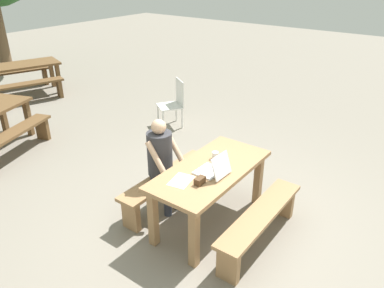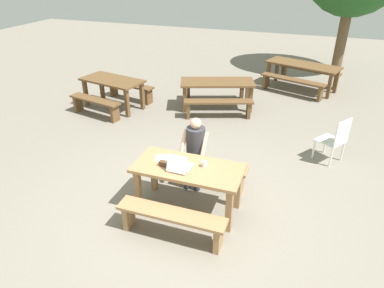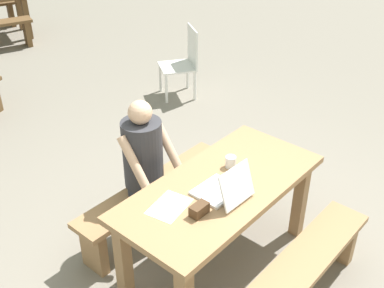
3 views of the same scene
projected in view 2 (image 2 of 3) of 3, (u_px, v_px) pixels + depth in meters
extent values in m
plane|color=gray|center=(188.00, 208.00, 5.47)|extent=(30.00, 30.00, 0.00)
cube|color=#9E754C|center=(188.00, 168.00, 5.12)|extent=(1.63, 0.77, 0.05)
cube|color=#9E754C|center=(138.00, 190.00, 5.28)|extent=(0.09, 0.09, 0.72)
cube|color=#9E754C|center=(229.00, 211.00, 4.86)|extent=(0.09, 0.09, 0.72)
cube|color=#9E754C|center=(154.00, 171.00, 5.75)|extent=(0.09, 0.09, 0.72)
cube|color=#9E754C|center=(238.00, 188.00, 5.33)|extent=(0.09, 0.09, 0.72)
cube|color=#9E754C|center=(171.00, 214.00, 4.71)|extent=(1.55, 0.30, 0.05)
cube|color=#9E754C|center=(129.00, 215.00, 5.01)|extent=(0.08, 0.24, 0.39)
cube|color=#9E754C|center=(218.00, 238.00, 4.62)|extent=(0.08, 0.24, 0.39)
cube|color=#9E754C|center=(202.00, 164.00, 5.84)|extent=(1.55, 0.30, 0.05)
cube|color=#9E754C|center=(166.00, 168.00, 6.14)|extent=(0.08, 0.24, 0.39)
cube|color=#9E754C|center=(240.00, 183.00, 5.75)|extent=(0.08, 0.24, 0.39)
cube|color=white|center=(181.00, 166.00, 5.10)|extent=(0.31, 0.27, 0.02)
cube|color=white|center=(177.00, 164.00, 4.90)|extent=(0.30, 0.10, 0.25)
cube|color=black|center=(177.00, 164.00, 4.90)|extent=(0.28, 0.09, 0.23)
cube|color=#4C331E|center=(164.00, 163.00, 5.11)|extent=(0.13, 0.07, 0.08)
cube|color=white|center=(165.00, 158.00, 5.32)|extent=(0.33, 0.26, 0.00)
cylinder|color=white|center=(204.00, 164.00, 5.09)|extent=(0.08, 0.08, 0.09)
cylinder|color=#333847|center=(187.00, 177.00, 5.84)|extent=(0.10, 0.10, 0.44)
cylinder|color=#333847|center=(197.00, 179.00, 5.79)|extent=(0.10, 0.10, 0.44)
cube|color=#333847|center=(194.00, 162.00, 5.77)|extent=(0.28, 0.28, 0.12)
cylinder|color=#333338|center=(196.00, 143.00, 5.69)|extent=(0.31, 0.31, 0.56)
cylinder|color=#DBAD89|center=(184.00, 142.00, 5.64)|extent=(0.07, 0.32, 0.41)
cylinder|color=#DBAD89|center=(204.00, 146.00, 5.54)|extent=(0.07, 0.32, 0.41)
sphere|color=#DBAD89|center=(196.00, 123.00, 5.52)|extent=(0.18, 0.18, 0.18)
cube|color=white|center=(330.00, 141.00, 6.60)|extent=(0.61, 0.61, 0.02)
cube|color=white|center=(343.00, 133.00, 6.33)|extent=(0.26, 0.38, 0.49)
cylinder|color=white|center=(325.00, 144.00, 6.93)|extent=(0.04, 0.04, 0.40)
cylinder|color=white|center=(314.00, 149.00, 6.73)|extent=(0.04, 0.04, 0.40)
cylinder|color=white|center=(342.00, 151.00, 6.66)|extent=(0.04, 0.04, 0.40)
cylinder|color=white|center=(331.00, 157.00, 6.46)|extent=(0.04, 0.04, 0.40)
cube|color=brown|center=(217.00, 82.00, 8.78)|extent=(2.02, 1.36, 0.05)
cube|color=brown|center=(185.00, 100.00, 8.70)|extent=(0.12, 0.12, 0.67)
cube|color=brown|center=(250.00, 100.00, 8.70)|extent=(0.12, 0.12, 0.67)
cube|color=brown|center=(185.00, 92.00, 9.20)|extent=(0.12, 0.12, 0.67)
cube|color=brown|center=(247.00, 92.00, 9.21)|extent=(0.12, 0.12, 0.67)
cube|color=brown|center=(219.00, 101.00, 8.35)|extent=(1.68, 0.85, 0.05)
cube|color=brown|center=(188.00, 110.00, 8.46)|extent=(0.16, 0.25, 0.40)
cube|color=brown|center=(248.00, 110.00, 8.46)|extent=(0.16, 0.25, 0.40)
cube|color=brown|center=(215.00, 84.00, 9.47)|extent=(1.68, 0.85, 0.05)
cube|color=brown|center=(189.00, 92.00, 9.57)|extent=(0.16, 0.25, 0.40)
cube|color=brown|center=(242.00, 92.00, 9.58)|extent=(0.16, 0.25, 0.40)
cube|color=brown|center=(303.00, 65.00, 10.08)|extent=(2.22, 1.42, 0.05)
cube|color=brown|center=(268.00, 74.00, 10.57)|extent=(0.11, 0.11, 0.71)
cube|color=brown|center=(329.00, 86.00, 9.55)|extent=(0.11, 0.11, 0.71)
cube|color=brown|center=(277.00, 70.00, 10.98)|extent=(0.11, 0.11, 0.71)
cube|color=brown|center=(336.00, 81.00, 9.95)|extent=(0.11, 0.11, 0.71)
cube|color=brown|center=(293.00, 80.00, 9.79)|extent=(1.87, 0.89, 0.05)
cube|color=brown|center=(265.00, 82.00, 10.35)|extent=(0.15, 0.25, 0.42)
cube|color=brown|center=(320.00, 94.00, 9.44)|extent=(0.15, 0.25, 0.42)
cube|color=brown|center=(310.00, 70.00, 10.65)|extent=(1.87, 0.89, 0.05)
cube|color=brown|center=(284.00, 72.00, 11.22)|extent=(0.15, 0.25, 0.42)
cube|color=brown|center=(336.00, 82.00, 10.31)|extent=(0.15, 0.25, 0.42)
cube|color=brown|center=(112.00, 80.00, 8.78)|extent=(1.74, 1.10, 0.05)
cube|color=brown|center=(86.00, 93.00, 9.07)|extent=(0.11, 0.11, 0.72)
cube|color=brown|center=(127.00, 103.00, 8.42)|extent=(0.11, 0.11, 0.72)
cube|color=brown|center=(102.00, 87.00, 9.51)|extent=(0.11, 0.11, 0.72)
cube|color=brown|center=(142.00, 96.00, 8.87)|extent=(0.11, 0.11, 0.72)
cube|color=brown|center=(95.00, 100.00, 8.43)|extent=(1.48, 0.59, 0.05)
cube|color=brown|center=(78.00, 104.00, 8.82)|extent=(0.13, 0.25, 0.41)
cube|color=brown|center=(115.00, 114.00, 8.26)|extent=(0.13, 0.25, 0.41)
cube|color=brown|center=(130.00, 85.00, 9.43)|extent=(1.48, 0.59, 0.05)
cube|color=brown|center=(114.00, 89.00, 9.82)|extent=(0.13, 0.25, 0.41)
cube|color=brown|center=(149.00, 97.00, 9.26)|extent=(0.13, 0.25, 0.41)
cylinder|color=brown|center=(342.00, 36.00, 11.44)|extent=(0.34, 0.34, 2.42)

